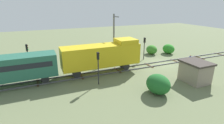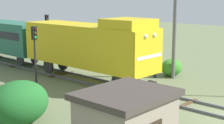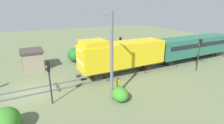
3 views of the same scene
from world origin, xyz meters
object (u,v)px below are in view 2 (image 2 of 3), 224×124
locomotive (89,44)px  traffic_signal_mid (35,45)px  worker_by_signal (155,65)px  catenary_mast (174,22)px  traffic_signal_far (47,28)px

locomotive → traffic_signal_mid: size_ratio=2.79×
worker_by_signal → traffic_signal_mid: bearing=170.7°
worker_by_signal → catenary_mast: (0.74, -1.12, 3.28)m
locomotive → worker_by_signal: bearing=-34.0°
locomotive → traffic_signal_mid: bearing=152.2°
traffic_signal_mid → traffic_signal_far: bearing=48.5°
traffic_signal_far → locomotive: bearing=-110.3°
locomotive → catenary_mast: bearing=-38.7°
traffic_signal_mid → worker_by_signal: bearing=-31.3°
worker_by_signal → catenary_mast: bearing=-34.6°
traffic_signal_mid → worker_by_signal: (7.60, -4.63, -1.90)m
locomotive → catenary_mast: size_ratio=1.44×
traffic_signal_far → catenary_mast: size_ratio=0.54×
catenary_mast → traffic_signal_far: bearing=95.6°
traffic_signal_mid → traffic_signal_far: traffic_signal_far is taller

